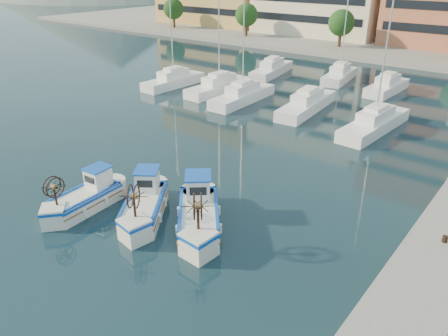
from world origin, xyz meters
The scene contains 5 objects.
ground centered at (0.00, 0.00, 0.00)m, with size 300.00×300.00×0.00m, color #183440.
yacht_marina centered at (-3.51, 27.59, 0.53)m, with size 37.60×22.64×11.50m.
fishing_boat_a centered at (-4.03, -0.99, 0.75)m, with size 2.10×4.43×2.72m.
fishing_boat_b centered at (-0.81, 0.46, 0.81)m, with size 4.16×4.75×2.93m.
fishing_boat_c centered at (2.22, 1.46, 0.86)m, with size 4.70×4.95×3.14m.
Camera 1 is at (15.32, -13.04, 12.63)m, focal length 35.00 mm.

